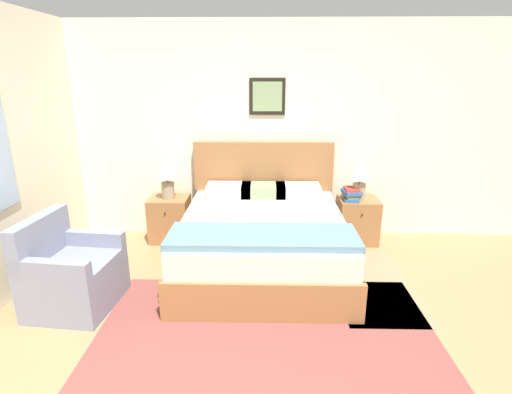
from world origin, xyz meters
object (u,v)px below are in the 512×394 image
object	(u,v)px
nightstand_by_door	(357,220)
table_lamp_near_window	(167,175)
nightstand_near_window	(170,219)
table_lamp_by_door	(360,176)
armchair	(71,275)
bed	(263,239)

from	to	relation	value
nightstand_by_door	table_lamp_near_window	distance (m)	2.38
nightstand_near_window	table_lamp_near_window	world-z (taller)	table_lamp_near_window
table_lamp_near_window	table_lamp_by_door	bearing A→B (deg)	0.00
armchair	nightstand_by_door	size ratio (longest dim) A/B	1.53
armchair	nightstand_by_door	bearing A→B (deg)	123.56
bed	table_lamp_near_window	bearing A→B (deg)	147.85
bed	table_lamp_near_window	distance (m)	1.45
armchair	table_lamp_near_window	distance (m)	1.66
armchair	table_lamp_near_window	size ratio (longest dim) A/B	1.80
bed	armchair	xyz separation A→B (m)	(-1.69, -0.75, -0.03)
bed	nightstand_near_window	bearing A→B (deg)	147.31
nightstand_near_window	table_lamp_by_door	distance (m)	2.37
table_lamp_by_door	nightstand_near_window	bearing A→B (deg)	179.56
bed	nightstand_by_door	distance (m)	1.38
bed	armchair	distance (m)	1.85
armchair	table_lamp_by_door	distance (m)	3.24
nightstand_by_door	bed	bearing A→B (deg)	-147.31
bed	table_lamp_by_door	size ratio (longest dim) A/B	4.22
table_lamp_near_window	table_lamp_by_door	world-z (taller)	same
nightstand_near_window	nightstand_by_door	distance (m)	2.31
bed	nightstand_by_door	world-z (taller)	bed
nightstand_by_door	table_lamp_by_door	size ratio (longest dim) A/B	1.18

